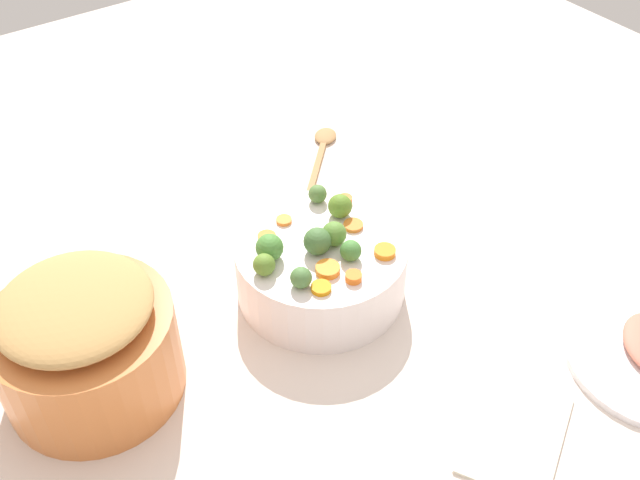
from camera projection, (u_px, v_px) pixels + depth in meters
name	position (u px, v px, depth m)	size (l,w,h in m)	color
tabletop	(316.00, 290.00, 1.25)	(2.40, 2.40, 0.02)	silver
serving_bowl_carrots	(320.00, 268.00, 1.20)	(0.27, 0.27, 0.10)	white
metal_pot	(89.00, 352.00, 1.04)	(0.26, 0.26, 0.15)	#D3763B
stuffing_mound	(73.00, 306.00, 0.98)	(0.21, 0.21, 0.04)	tan
carrot_slice_0	(354.00, 277.00, 1.10)	(0.02, 0.02, 0.01)	orange
carrot_slice_1	(353.00, 225.00, 1.19)	(0.03, 0.03, 0.01)	orange
carrot_slice_2	(267.00, 238.00, 1.17)	(0.03, 0.03, 0.01)	orange
carrot_slice_3	(345.00, 200.00, 1.24)	(0.02, 0.02, 0.01)	orange
carrot_slice_4	(385.00, 252.00, 1.14)	(0.03, 0.03, 0.01)	orange
carrot_slice_5	(328.00, 269.00, 1.11)	(0.04, 0.04, 0.01)	orange
carrot_slice_6	(284.00, 220.00, 1.20)	(0.03, 0.03, 0.01)	orange
carrot_slice_7	(321.00, 288.00, 1.09)	(0.03, 0.03, 0.01)	orange
brussels_sprout_0	(351.00, 251.00, 1.13)	(0.03, 0.03, 0.03)	#468138
brussels_sprout_1	(334.00, 234.00, 1.15)	(0.04, 0.04, 0.04)	#578533
brussels_sprout_2	(301.00, 278.00, 1.09)	(0.03, 0.03, 0.03)	#4D793D
brussels_sprout_3	(264.00, 265.00, 1.10)	(0.03, 0.03, 0.03)	olive
brussels_sprout_4	(340.00, 206.00, 1.20)	(0.04, 0.04, 0.04)	#5A8328
brussels_sprout_5	(269.00, 248.00, 1.13)	(0.04, 0.04, 0.04)	#4B8838
brussels_sprout_6	(317.00, 241.00, 1.14)	(0.04, 0.04, 0.04)	#456E38
brussels_sprout_7	(318.00, 194.00, 1.23)	(0.03, 0.03, 0.03)	#547C3C
wooden_spoon	(320.00, 155.00, 1.51)	(0.24, 0.24, 0.01)	#AC7E4B
dish_towel	(516.00, 434.00, 1.02)	(0.18, 0.12, 0.01)	beige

